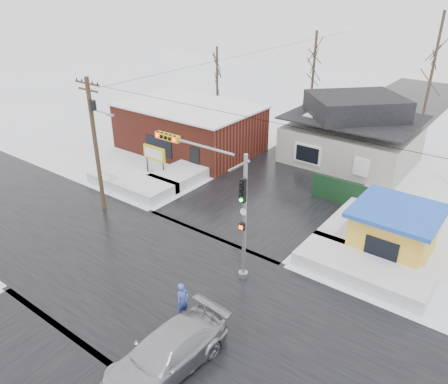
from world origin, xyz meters
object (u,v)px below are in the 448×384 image
Objects in this scene: kiosk at (394,231)px; pedestrian at (183,301)px; traffic_signal at (219,193)px; utility_pole at (95,138)px; marquee_sign at (154,154)px; car at (166,354)px.

pedestrian is (-5.99, -11.20, -0.53)m from kiosk.
traffic_signal is 0.78× the size of utility_pole.
traffic_signal is 13.42m from marquee_sign.
kiosk reaches higher than pedestrian.
marquee_sign is 0.55× the size of kiosk.
kiosk is at bearing 20.44° from utility_pole.
traffic_signal is 2.75× the size of marquee_sign.
marquee_sign is 0.44× the size of car.
marquee_sign is at bearing 140.57° from car.
marquee_sign reaches higher than car.
marquee_sign is (-1.07, 5.99, -3.19)m from utility_pole.
utility_pole is (-10.36, 0.53, 0.57)m from traffic_signal.
kiosk reaches higher than marquee_sign.
utility_pole is at bearing 154.54° from car.
utility_pole is 6.87m from marquee_sign.
pedestrian is at bearing -118.15° from kiosk.
marquee_sign is at bearing 150.28° from traffic_signal.
pedestrian is at bearing -22.36° from utility_pole.
car is at bearing -107.95° from kiosk.
traffic_signal is at bearing -135.16° from kiosk.
traffic_signal is at bearing -29.72° from marquee_sign.
marquee_sign is 19.39m from car.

